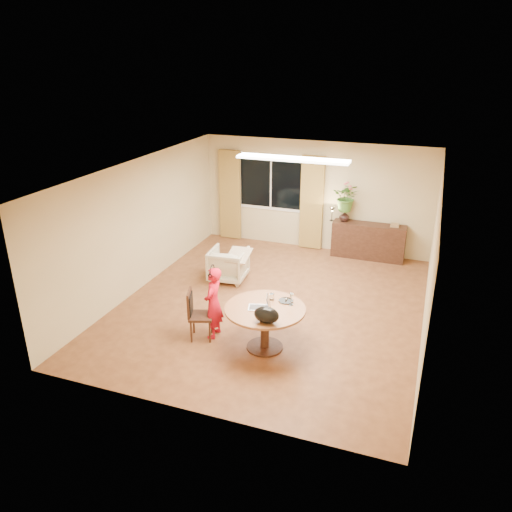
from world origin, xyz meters
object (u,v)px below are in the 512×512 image
at_px(sideboard, 368,241).
at_px(armchair, 228,264).
at_px(dining_table, 265,316).
at_px(child, 213,303).
at_px(dining_chair, 201,315).

bearing_deg(sideboard, armchair, -139.20).
bearing_deg(dining_table, armchair, 125.28).
bearing_deg(child, dining_table, 82.40).
height_order(dining_table, sideboard, sideboard).
bearing_deg(armchair, sideboard, -143.89).
distance_m(dining_chair, sideboard, 4.98).
relative_size(dining_chair, armchair, 1.15).
xyz_separation_m(child, sideboard, (1.93, 4.39, -0.21)).
distance_m(dining_chair, armchair, 2.34).
xyz_separation_m(dining_chair, sideboard, (2.10, 4.52, -0.02)).
bearing_deg(child, sideboard, 152.80).
height_order(dining_table, armchair, dining_table).
relative_size(armchair, sideboard, 0.46).
relative_size(child, armchair, 1.64).
bearing_deg(sideboard, dining_table, -102.62).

